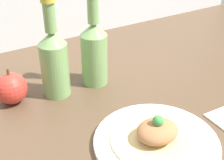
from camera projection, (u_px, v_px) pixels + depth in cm
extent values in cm
cube|color=brown|center=(127.00, 123.00, 76.45)|extent=(180.00, 110.00, 4.00)
cylinder|color=white|center=(158.00, 142.00, 66.91)|extent=(26.87, 26.87, 1.30)
torus|color=white|center=(158.00, 140.00, 66.68)|extent=(25.63, 25.63, 0.91)
cylinder|color=#D6BC7F|center=(158.00, 139.00, 66.48)|extent=(19.71, 19.71, 0.40)
ellipsoid|color=#9E6B42|center=(159.00, 130.00, 65.35)|extent=(9.18, 7.80, 4.05)
sphere|color=green|center=(160.00, 120.00, 63.96)|extent=(2.37, 2.37, 2.37)
cylinder|color=#729E5B|center=(55.00, 70.00, 80.93)|extent=(7.30, 7.30, 14.47)
cone|color=#729E5B|center=(52.00, 38.00, 76.42)|extent=(7.30, 7.30, 3.29)
cylinder|color=#729E5B|center=(49.00, 17.00, 73.73)|extent=(2.92, 2.92, 7.31)
cylinder|color=#729E5B|center=(94.00, 59.00, 86.11)|extent=(7.30, 7.30, 14.47)
cone|color=#729E5B|center=(93.00, 29.00, 81.60)|extent=(7.30, 7.30, 3.29)
cylinder|color=#729E5B|center=(93.00, 9.00, 78.91)|extent=(2.92, 2.92, 7.31)
sphere|color=red|center=(11.00, 88.00, 78.99)|extent=(8.15, 8.15, 8.15)
cylinder|color=brown|center=(8.00, 72.00, 76.60)|extent=(0.65, 0.65, 1.83)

